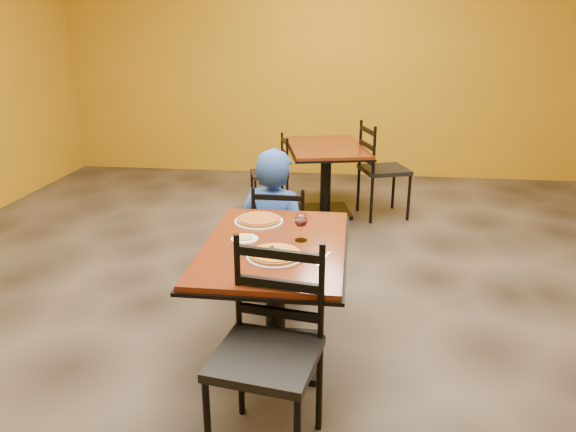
# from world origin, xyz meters

# --- Properties ---
(floor) EXTENTS (7.00, 8.00, 0.01)m
(floor) POSITION_xyz_m (0.00, 0.00, 0.00)
(floor) COLOR black
(floor) RESTS_ON ground
(wall_back) EXTENTS (7.00, 0.01, 3.00)m
(wall_back) POSITION_xyz_m (0.00, 4.00, 1.50)
(wall_back) COLOR #C28515
(wall_back) RESTS_ON ground
(table_main) EXTENTS (0.83, 1.23, 0.75)m
(table_main) POSITION_xyz_m (0.00, -0.50, 0.56)
(table_main) COLOR maroon
(table_main) RESTS_ON floor
(table_second) EXTENTS (1.02, 1.31, 0.75)m
(table_second) POSITION_xyz_m (0.14, 2.28, 0.55)
(table_second) COLOR maroon
(table_second) RESTS_ON floor
(chair_main_near) EXTENTS (0.52, 0.52, 1.01)m
(chair_main_near) POSITION_xyz_m (0.07, -1.28, 0.50)
(chair_main_near) COLOR black
(chair_main_near) RESTS_ON floor
(chair_main_far) EXTENTS (0.39, 0.39, 0.86)m
(chair_main_far) POSITION_xyz_m (-0.09, 0.41, 0.43)
(chair_main_far) COLOR black
(chair_main_far) RESTS_ON floor
(chair_second_left) EXTENTS (0.47, 0.47, 0.84)m
(chair_second_left) POSITION_xyz_m (-0.47, 2.28, 0.42)
(chair_second_left) COLOR black
(chair_second_left) RESTS_ON floor
(chair_second_right) EXTENTS (0.58, 0.58, 1.01)m
(chair_second_right) POSITION_xyz_m (0.76, 2.28, 0.50)
(chair_second_right) COLOR black
(chair_second_right) RESTS_ON floor
(diner) EXTENTS (0.64, 0.51, 1.10)m
(diner) POSITION_xyz_m (-0.15, 0.47, 0.55)
(diner) COLOR #1C389B
(diner) RESTS_ON floor
(plate_main) EXTENTS (0.31, 0.31, 0.01)m
(plate_main) POSITION_xyz_m (0.03, -0.70, 0.76)
(plate_main) COLOR white
(plate_main) RESTS_ON table_main
(pizza_main) EXTENTS (0.28, 0.28, 0.02)m
(pizza_main) POSITION_xyz_m (0.03, -0.70, 0.77)
(pizza_main) COLOR #94380A
(pizza_main) RESTS_ON plate_main
(plate_far) EXTENTS (0.31, 0.31, 0.01)m
(plate_far) POSITION_xyz_m (-0.15, -0.16, 0.76)
(plate_far) COLOR white
(plate_far) RESTS_ON table_main
(pizza_far) EXTENTS (0.28, 0.28, 0.02)m
(pizza_far) POSITION_xyz_m (-0.15, -0.16, 0.77)
(pizza_far) COLOR #B17322
(pizza_far) RESTS_ON plate_far
(side_plate) EXTENTS (0.16, 0.16, 0.01)m
(side_plate) POSITION_xyz_m (-0.18, -0.47, 0.76)
(side_plate) COLOR white
(side_plate) RESTS_ON table_main
(dip) EXTENTS (0.09, 0.09, 0.01)m
(dip) POSITION_xyz_m (-0.18, -0.47, 0.76)
(dip) COLOR tan
(dip) RESTS_ON side_plate
(wine_glass) EXTENTS (0.08, 0.08, 0.18)m
(wine_glass) POSITION_xyz_m (0.14, -0.44, 0.84)
(wine_glass) COLOR white
(wine_glass) RESTS_ON table_main
(fork) EXTENTS (0.03, 0.19, 0.00)m
(fork) POSITION_xyz_m (-0.15, -0.71, 0.75)
(fork) COLOR silver
(fork) RESTS_ON table_main
(knife) EXTENTS (0.07, 0.21, 0.00)m
(knife) POSITION_xyz_m (0.29, -0.69, 0.75)
(knife) COLOR silver
(knife) RESTS_ON table_main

